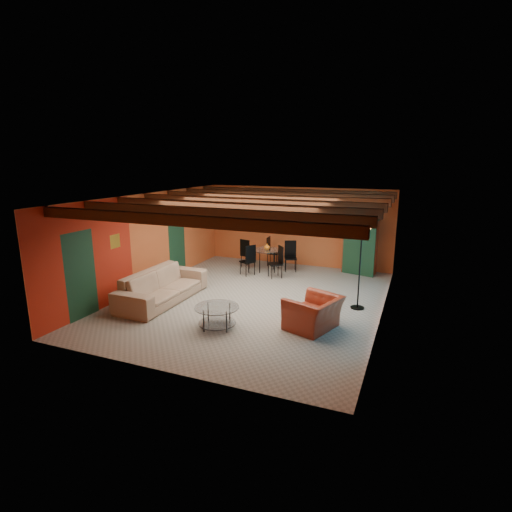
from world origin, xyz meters
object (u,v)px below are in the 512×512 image
at_px(sofa, 163,286).
at_px(potted_plant, 362,212).
at_px(vase, 267,238).
at_px(armchair, 313,313).
at_px(dining_table, 267,256).
at_px(floor_lamp, 360,269).
at_px(armoire, 360,246).
at_px(coffee_table, 217,317).

relative_size(sofa, potted_plant, 5.86).
distance_m(sofa, potted_plant, 6.58).
bearing_deg(vase, armchair, -57.06).
xyz_separation_m(sofa, dining_table, (1.50, 3.74, 0.10)).
xyz_separation_m(armchair, floor_lamp, (0.72, 1.63, 0.66)).
distance_m(dining_table, vase, 0.61).
height_order(armoire, vase, armoire).
bearing_deg(armchair, dining_table, -128.09).
height_order(floor_lamp, potted_plant, potted_plant).
bearing_deg(floor_lamp, armoire, 97.80).
bearing_deg(armoire, coffee_table, -97.76).
height_order(sofa, floor_lamp, floor_lamp).
height_order(armoire, floor_lamp, floor_lamp).
height_order(floor_lamp, vase, floor_lamp).
bearing_deg(coffee_table, armchair, 20.80).
xyz_separation_m(armchair, dining_table, (-2.59, 4.00, 0.14)).
bearing_deg(coffee_table, sofa, 154.54).
height_order(dining_table, armoire, armoire).
distance_m(armoire, vase, 3.01).
distance_m(sofa, floor_lamp, 5.04).
height_order(potted_plant, vase, potted_plant).
distance_m(sofa, coffee_table, 2.35).
distance_m(armchair, potted_plant, 5.19).
xyz_separation_m(sofa, vase, (1.50, 3.74, 0.70)).
height_order(sofa, armchair, sofa).
relative_size(armoire, floor_lamp, 0.87).
bearing_deg(coffee_table, potted_plant, 68.40).
distance_m(armchair, floor_lamp, 1.90).
xyz_separation_m(armoire, vase, (-2.86, -0.92, 0.22)).
xyz_separation_m(sofa, floor_lamp, (4.81, 1.37, 0.61)).
height_order(dining_table, potted_plant, potted_plant).
distance_m(coffee_table, vase, 4.87).
height_order(coffee_table, vase, vase).
relative_size(armoire, potted_plant, 3.71).
distance_m(floor_lamp, potted_plant, 3.46).
distance_m(sofa, armoire, 6.40).
distance_m(floor_lamp, vase, 4.07).
xyz_separation_m(coffee_table, potted_plant, (2.24, 5.67, 1.76)).
relative_size(armchair, dining_table, 0.58).
distance_m(coffee_table, potted_plant, 6.34).
xyz_separation_m(potted_plant, vase, (-2.86, -0.92, -0.90)).
bearing_deg(sofa, floor_lamp, -73.93).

